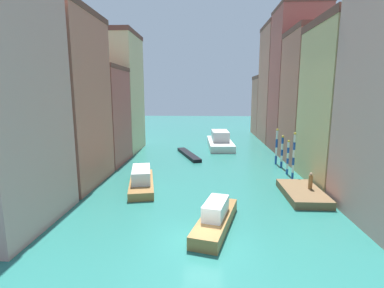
# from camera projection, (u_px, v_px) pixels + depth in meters

# --- Properties ---
(ground_plane) EXTENTS (154.00, 154.00, 0.00)m
(ground_plane) POSITION_uv_depth(u_px,v_px,m) (205.00, 157.00, 42.20)
(ground_plane) COLOR #28756B
(building_left_1) EXTENTS (7.35, 9.46, 17.18)m
(building_left_1) POSITION_uv_depth(u_px,v_px,m) (61.00, 100.00, 28.53)
(building_left_1) COLOR #C6705B
(building_left_1) RESTS_ON ground
(building_left_2) EXTENTS (7.35, 8.20, 12.73)m
(building_left_2) POSITION_uv_depth(u_px,v_px,m) (96.00, 115.00, 37.75)
(building_left_2) COLOR #B25147
(building_left_2) RESTS_ON ground
(building_left_3) EXTENTS (7.35, 9.23, 18.59)m
(building_left_3) POSITION_uv_depth(u_px,v_px,m) (116.00, 93.00, 45.87)
(building_left_3) COLOR beige
(building_left_3) RESTS_ON ground
(building_right_1) EXTENTS (7.35, 9.43, 16.55)m
(building_right_1) POSITION_uv_depth(u_px,v_px,m) (348.00, 103.00, 28.95)
(building_right_1) COLOR #DBB77A
(building_right_1) RESTS_ON ground
(building_right_2) EXTENTS (7.35, 8.52, 17.47)m
(building_right_2) POSITION_uv_depth(u_px,v_px,m) (315.00, 97.00, 37.88)
(building_right_2) COLOR #C6705B
(building_right_2) RESTS_ON ground
(building_right_3) EXTENTS (7.35, 7.73, 22.40)m
(building_right_3) POSITION_uv_depth(u_px,v_px,m) (296.00, 81.00, 45.63)
(building_right_3) COLOR #B25147
(building_right_3) RESTS_ON ground
(building_right_4) EXTENTS (7.35, 9.91, 21.89)m
(building_right_4) POSITION_uv_depth(u_px,v_px,m) (282.00, 84.00, 54.59)
(building_right_4) COLOR #C6705B
(building_right_4) RESTS_ON ground
(building_right_5) EXTENTS (7.35, 8.05, 13.05)m
(building_right_5) POSITION_uv_depth(u_px,v_px,m) (270.00, 105.00, 64.37)
(building_right_5) COLOR #C6705B
(building_right_5) RESTS_ON ground
(waterfront_dock) EXTENTS (3.27, 6.33, 0.68)m
(waterfront_dock) POSITION_uv_depth(u_px,v_px,m) (302.00, 193.00, 25.96)
(waterfront_dock) COLOR brown
(waterfront_dock) RESTS_ON ground
(person_on_dock) EXTENTS (0.36, 0.36, 1.52)m
(person_on_dock) POSITION_uv_depth(u_px,v_px,m) (311.00, 181.00, 25.95)
(person_on_dock) COLOR olive
(person_on_dock) RESTS_ON waterfront_dock
(mooring_pole_0) EXTENTS (0.27, 0.27, 5.21)m
(mooring_pole_0) POSITION_uv_depth(u_px,v_px,m) (294.00, 156.00, 30.61)
(mooring_pole_0) COLOR #1E479E
(mooring_pole_0) RESTS_ON ground
(mooring_pole_1) EXTENTS (0.28, 0.28, 4.03)m
(mooring_pole_1) POSITION_uv_depth(u_px,v_px,m) (288.00, 157.00, 32.90)
(mooring_pole_1) COLOR #1E479E
(mooring_pole_1) RESTS_ON ground
(mooring_pole_2) EXTENTS (0.31, 0.31, 4.09)m
(mooring_pole_2) POSITION_uv_depth(u_px,v_px,m) (282.00, 151.00, 35.94)
(mooring_pole_2) COLOR #1E479E
(mooring_pole_2) RESTS_ON ground
(mooring_pole_3) EXTENTS (0.30, 0.30, 4.72)m
(mooring_pole_3) POSITION_uv_depth(u_px,v_px,m) (277.00, 146.00, 37.66)
(mooring_pole_3) COLOR #1E479E
(mooring_pole_3) RESTS_ON ground
(vaporetto_white) EXTENTS (4.47, 11.54, 2.83)m
(vaporetto_white) POSITION_uv_depth(u_px,v_px,m) (220.00, 141.00, 49.90)
(vaporetto_white) COLOR white
(vaporetto_white) RESTS_ON ground
(gondola_black) EXTENTS (4.16, 8.97, 0.45)m
(gondola_black) POSITION_uv_depth(u_px,v_px,m) (189.00, 154.00, 42.84)
(gondola_black) COLOR black
(gondola_black) RESTS_ON ground
(motorboat_0) EXTENTS (3.84, 8.16, 1.97)m
(motorboat_0) POSITION_uv_depth(u_px,v_px,m) (141.00, 180.00, 28.46)
(motorboat_0) COLOR olive
(motorboat_0) RESTS_ON ground
(motorboat_1) EXTENTS (3.62, 7.31, 1.94)m
(motorboat_1) POSITION_uv_depth(u_px,v_px,m) (216.00, 218.00, 20.00)
(motorboat_1) COLOR olive
(motorboat_1) RESTS_ON ground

